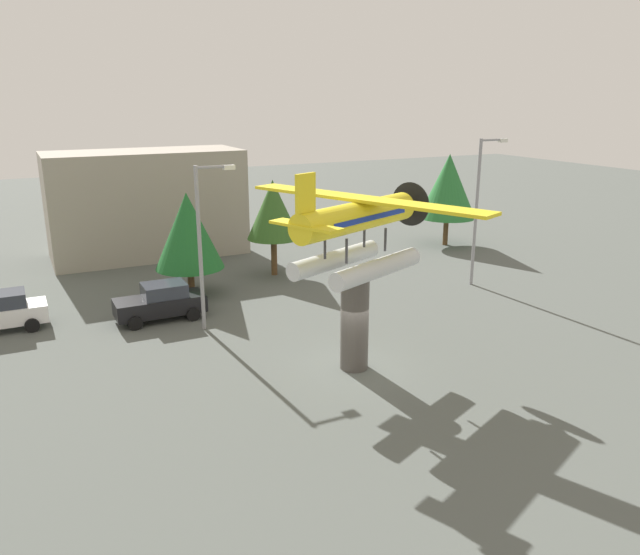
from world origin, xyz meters
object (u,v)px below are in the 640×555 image
streetlight_primary (204,236)px  display_pedestal (355,321)px  storefront_building (147,204)px  tree_east (188,231)px  floatplane_monument (358,229)px  tree_center_back (273,210)px  car_mid_black (161,302)px  streetlight_secondary (479,202)px  tree_far_east (448,186)px

streetlight_primary → display_pedestal: bearing=-60.4°
storefront_building → tree_east: (0.12, -9.94, 0.06)m
floatplane_monument → tree_east: 12.63m
floatplane_monument → tree_east: floatplane_monument is taller
display_pedestal → floatplane_monument: size_ratio=0.39×
storefront_building → tree_east: bearing=-89.3°
display_pedestal → tree_east: 12.58m
storefront_building → streetlight_primary: bearing=-92.0°
display_pedestal → storefront_building: bearing=98.6°
tree_center_back → streetlight_primary: bearing=-131.7°
car_mid_black → tree_center_back: (7.80, 4.74, 3.05)m
car_mid_black → streetlight_secondary: streetlight_secondary is taller
storefront_building → tree_center_back: size_ratio=2.18×
display_pedestal → tree_center_back: 14.03m
display_pedestal → streetlight_primary: bearing=119.6°
display_pedestal → tree_east: tree_east is taller
streetlight_primary → storefront_building: (0.52, 15.19, -0.90)m
floatplane_monument → tree_far_east: bearing=20.6°
floatplane_monument → car_mid_black: size_ratio=2.38×
tree_center_back → tree_far_east: tree_far_east is taller
streetlight_secondary → tree_far_east: bearing=62.1°
floatplane_monument → tree_far_east: 22.35m
car_mid_black → tree_east: size_ratio=0.76×
streetlight_secondary → tree_center_back: (-9.46, 6.86, -0.78)m
car_mid_black → streetlight_secondary: 17.81m
floatplane_monument → streetlight_secondary: (11.62, 6.79, -0.86)m
streetlight_secondary → storefront_building: (-15.09, 15.16, -1.25)m
display_pedestal → floatplane_monument: 3.63m
tree_east → tree_far_east: 19.81m
floatplane_monument → tree_center_back: (2.16, 13.65, -1.64)m
storefront_building → tree_center_back: (5.62, -8.30, 0.47)m
tree_east → tree_center_back: (5.50, 1.64, 0.41)m
streetlight_secondary → tree_east: (-14.96, 5.22, -1.19)m
storefront_building → tree_center_back: 10.04m
streetlight_primary → tree_east: (0.65, 5.25, -0.84)m
display_pedestal → tree_far_east: 22.54m
streetlight_secondary → tree_east: bearing=160.8°
tree_east → streetlight_secondary: bearing=-19.2°
car_mid_black → streetlight_secondary: size_ratio=0.52×
tree_east → tree_center_back: bearing=16.6°
streetlight_secondary → tree_center_back: streetlight_secondary is taller
display_pedestal → car_mid_black: display_pedestal is taller
display_pedestal → floatplane_monument: bearing=22.9°
streetlight_secondary → storefront_building: size_ratio=0.66×
floatplane_monument → storefront_building: size_ratio=0.81×
display_pedestal → streetlight_secondary: 13.87m
tree_center_back → display_pedestal: bearing=-99.4°
tree_east → tree_center_back: tree_center_back is taller
car_mid_black → tree_far_east: (21.81, 6.46, 3.33)m
floatplane_monument → streetlight_secondary: 13.49m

